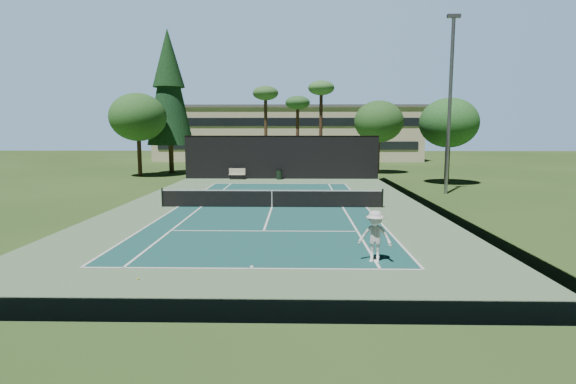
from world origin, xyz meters
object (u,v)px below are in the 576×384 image
(player, at_px, (375,236))
(tennis_ball_c, at_px, (300,198))
(tennis_net, at_px, (272,198))
(tennis_ball_d, at_px, (244,199))
(park_bench, at_px, (237,174))
(tennis_ball_b, at_px, (218,202))
(trash_bin, at_px, (279,174))
(tennis_ball_a, at_px, (138,279))

(player, distance_m, tennis_ball_c, 14.57)
(tennis_net, height_order, tennis_ball_d, tennis_net)
(tennis_net, xyz_separation_m, park_bench, (-4.09, 15.47, -0.01))
(tennis_ball_b, distance_m, tennis_ball_d, 2.12)
(tennis_ball_b, xyz_separation_m, tennis_ball_d, (1.43, 1.56, 0.01))
(tennis_ball_d, bearing_deg, tennis_ball_c, 3.72)
(tennis_net, relative_size, trash_bin, 13.65)
(park_bench, distance_m, trash_bin, 3.90)
(player, xyz_separation_m, park_bench, (-8.17, 26.46, -0.33))
(tennis_ball_c, bearing_deg, tennis_ball_b, -160.47)
(player, distance_m, tennis_ball_b, 14.64)
(park_bench, bearing_deg, tennis_ball_d, -80.41)
(tennis_net, height_order, tennis_ball_a, tennis_net)
(tennis_ball_d, height_order, park_bench, park_bench)
(tennis_ball_a, height_order, trash_bin, trash_bin)
(tennis_ball_b, distance_m, tennis_ball_c, 5.38)
(tennis_ball_c, bearing_deg, tennis_net, -116.11)
(player, distance_m, trash_bin, 26.76)
(tennis_ball_c, bearing_deg, trash_bin, 98.60)
(tennis_ball_d, relative_size, trash_bin, 0.08)
(park_bench, bearing_deg, trash_bin, -0.66)
(tennis_ball_a, xyz_separation_m, trash_bin, (3.04, 28.44, 0.44))
(tennis_net, xyz_separation_m, tennis_ball_d, (-2.00, 3.11, -0.52))
(tennis_ball_b, height_order, tennis_ball_c, tennis_ball_c)
(tennis_net, xyz_separation_m, tennis_ball_a, (-3.22, -13.02, -0.52))
(tennis_net, height_order, trash_bin, tennis_net)
(tennis_ball_b, bearing_deg, tennis_net, -24.24)
(tennis_ball_c, distance_m, tennis_ball_d, 3.65)
(trash_bin, bearing_deg, tennis_ball_a, -96.09)
(tennis_net, relative_size, tennis_ball_a, 190.36)
(tennis_ball_b, height_order, trash_bin, trash_bin)
(tennis_ball_b, height_order, tennis_ball_d, tennis_ball_d)
(tennis_ball_b, relative_size, trash_bin, 0.07)
(tennis_ball_d, distance_m, park_bench, 12.54)
(tennis_ball_d, bearing_deg, player, -66.68)
(tennis_net, bearing_deg, park_bench, 104.81)
(tennis_ball_b, distance_m, trash_bin, 14.26)
(tennis_net, distance_m, player, 11.73)
(tennis_ball_d, bearing_deg, tennis_net, -57.22)
(player, relative_size, trash_bin, 1.85)
(tennis_net, relative_size, tennis_ball_d, 165.08)
(tennis_ball_d, xyz_separation_m, park_bench, (-2.09, 12.36, 0.51))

